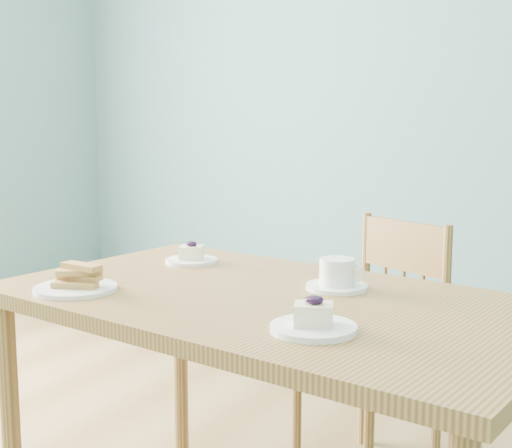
# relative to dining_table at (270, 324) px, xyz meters

# --- Properties ---
(room) EXTENTS (5.01, 5.01, 2.71)m
(room) POSITION_rel_dining_table_xyz_m (-0.35, 0.08, 0.71)
(room) COLOR olive
(room) RESTS_ON ground
(dining_table) EXTENTS (1.41, 0.93, 0.71)m
(dining_table) POSITION_rel_dining_table_xyz_m (0.00, 0.00, 0.00)
(dining_table) COLOR olive
(dining_table) RESTS_ON ground
(dining_chair) EXTENTS (0.48, 0.47, 0.81)m
(dining_chair) POSITION_rel_dining_table_xyz_m (0.05, 0.61, -0.22)
(dining_chair) COLOR olive
(dining_chair) RESTS_ON ground
(cheesecake_plate_near) EXTENTS (0.17, 0.17, 0.07)m
(cheesecake_plate_near) POSITION_rel_dining_table_xyz_m (0.21, -0.21, 0.09)
(cheesecake_plate_near) COLOR white
(cheesecake_plate_near) RESTS_ON dining_table
(cheesecake_plate_far) EXTENTS (0.15, 0.15, 0.06)m
(cheesecake_plate_far) POSITION_rel_dining_table_xyz_m (-0.38, 0.23, 0.09)
(cheesecake_plate_far) COLOR white
(cheesecake_plate_far) RESTS_ON dining_table
(coffee_cup) EXTENTS (0.15, 0.15, 0.08)m
(coffee_cup) POSITION_rel_dining_table_xyz_m (0.11, 0.14, 0.10)
(coffee_cup) COLOR white
(coffee_cup) RESTS_ON dining_table
(biscotti_plate) EXTENTS (0.20, 0.20, 0.07)m
(biscotti_plate) POSITION_rel_dining_table_xyz_m (-0.44, -0.19, 0.09)
(biscotti_plate) COLOR white
(biscotti_plate) RESTS_ON dining_table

